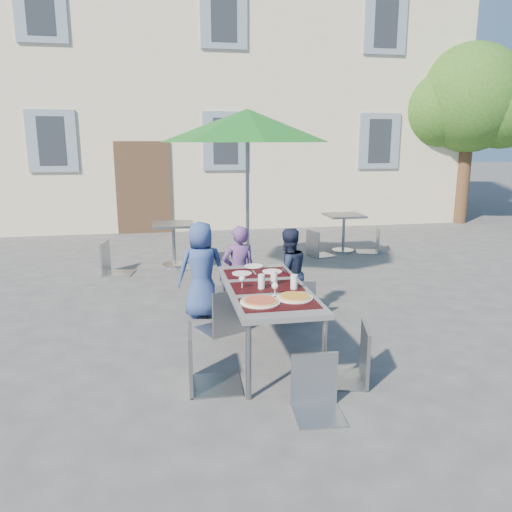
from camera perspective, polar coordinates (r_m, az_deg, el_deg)
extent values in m
plane|color=#424244|center=(5.60, 6.67, -10.22)|extent=(90.00, 90.00, 0.00)
cube|color=beige|center=(16.53, -5.44, 17.45)|extent=(13.00, 8.00, 7.00)
cube|color=#463121|center=(12.43, -12.73, 7.60)|extent=(1.30, 0.06, 2.20)
cube|color=gray|center=(12.60, -22.30, 12.06)|extent=(1.10, 0.06, 1.40)
cube|color=#262B33|center=(12.59, -22.32, 12.05)|extent=(0.60, 0.04, 1.10)
cube|color=gray|center=(12.91, -23.47, 24.53)|extent=(1.10, 0.06, 1.40)
cube|color=#262B33|center=(12.89, -23.49, 24.55)|extent=(0.60, 0.04, 1.10)
cube|color=gray|center=(12.47, -3.53, 12.97)|extent=(1.10, 0.06, 1.40)
cube|color=#262B33|center=(12.45, -3.52, 12.97)|extent=(0.60, 0.04, 1.10)
cube|color=gray|center=(12.78, -3.72, 25.63)|extent=(1.10, 0.06, 1.40)
cube|color=#262B33|center=(12.76, -3.71, 25.65)|extent=(0.60, 0.04, 1.10)
cube|color=gray|center=(13.57, 13.91, 12.63)|extent=(1.10, 0.06, 1.40)
cube|color=#262B33|center=(13.55, 13.94, 12.63)|extent=(0.60, 0.04, 1.10)
cube|color=gray|center=(13.86, 14.59, 24.27)|extent=(1.10, 0.06, 1.40)
cube|color=#262B33|center=(13.84, 14.63, 24.28)|extent=(0.60, 0.04, 1.10)
cylinder|color=#4F3522|center=(14.82, 22.63, 8.92)|extent=(0.36, 0.36, 2.80)
sphere|color=#245216|center=(14.84, 23.29, 16.24)|extent=(2.80, 2.80, 2.80)
sphere|color=#245216|center=(14.66, 19.82, 15.39)|extent=(2.00, 2.00, 2.00)
sphere|color=#245216|center=(14.89, 26.42, 15.16)|extent=(2.20, 2.20, 2.20)
sphere|color=#245216|center=(15.49, 22.83, 17.96)|extent=(1.80, 1.80, 1.80)
cube|color=#46464B|center=(5.09, 1.23, -3.81)|extent=(0.80, 1.85, 0.05)
cylinder|color=gray|center=(4.37, -0.86, -12.00)|extent=(0.05, 0.05, 0.70)
cylinder|color=gray|center=(4.53, 7.82, -11.22)|extent=(0.05, 0.05, 0.70)
cylinder|color=gray|center=(5.97, -3.72, -5.07)|extent=(0.05, 0.05, 0.70)
cylinder|color=gray|center=(6.08, 2.68, -4.70)|extent=(0.05, 0.05, 0.70)
cube|color=black|center=(4.57, 2.66, -5.43)|extent=(0.70, 0.42, 0.01)
cube|color=black|center=(5.08, 1.24, -3.51)|extent=(0.70, 0.42, 0.01)
cube|color=black|center=(5.60, 0.07, -1.94)|extent=(0.70, 0.42, 0.01)
cylinder|color=white|center=(4.58, 0.47, -5.28)|extent=(0.37, 0.37, 0.01)
cylinder|color=tan|center=(4.57, 0.47, -5.14)|extent=(0.33, 0.33, 0.01)
cylinder|color=#9D2B0F|center=(4.57, 0.47, -5.04)|extent=(0.29, 0.29, 0.01)
cylinder|color=white|center=(4.71, 4.43, -4.77)|extent=(0.35, 0.35, 0.01)
cylinder|color=tan|center=(4.71, 4.43, -4.63)|extent=(0.31, 0.31, 0.01)
cylinder|color=#9F450A|center=(4.71, 4.43, -4.54)|extent=(0.27, 0.27, 0.01)
cylinder|color=silver|center=(4.99, 0.63, -2.96)|extent=(0.07, 0.07, 0.15)
cylinder|color=silver|center=(5.13, 2.07, -2.52)|extent=(0.07, 0.07, 0.15)
cylinder|color=silver|center=(4.99, 4.36, -2.99)|extent=(0.07, 0.07, 0.15)
cylinder|color=silver|center=(5.03, -1.60, -3.72)|extent=(0.06, 0.06, 0.00)
cylinder|color=silver|center=(5.02, -1.60, -3.30)|extent=(0.01, 0.01, 0.08)
sphere|color=silver|center=(5.00, -1.60, -2.64)|extent=(0.06, 0.06, 0.06)
cylinder|color=silver|center=(4.79, 2.16, -4.56)|extent=(0.06, 0.06, 0.00)
cylinder|color=silver|center=(4.78, 2.17, -4.12)|extent=(0.01, 0.01, 0.08)
sphere|color=silver|center=(4.77, 2.17, -3.43)|extent=(0.06, 0.06, 0.06)
cylinder|color=white|center=(5.56, -1.61, -1.99)|extent=(0.22, 0.22, 0.01)
cube|color=#B7BABF|center=(5.58, -0.19, -1.94)|extent=(0.02, 0.18, 0.00)
cylinder|color=white|center=(5.64, 1.86, -1.77)|extent=(0.22, 0.22, 0.01)
cube|color=#B7BABF|center=(5.67, 3.24, -1.72)|extent=(0.02, 0.18, 0.00)
cylinder|color=white|center=(5.88, -0.24, -1.14)|extent=(0.22, 0.22, 0.01)
cube|color=#B7BABF|center=(5.91, 1.09, -1.10)|extent=(0.02, 0.18, 0.00)
imported|color=navy|center=(6.33, -6.24, -1.58)|extent=(0.64, 0.46, 1.23)
imported|color=#5A3874|center=(6.26, -1.98, -1.87)|extent=(0.47, 0.34, 1.19)
imported|color=#192039|center=(6.28, 3.64, -1.99)|extent=(0.63, 0.46, 1.15)
cube|color=gray|center=(5.88, -4.17, -3.96)|extent=(0.60, 0.60, 0.03)
cube|color=gray|center=(5.63, -3.08, -1.86)|extent=(0.43, 0.22, 0.54)
cylinder|color=gray|center=(6.21, -3.52, -5.42)|extent=(0.02, 0.02, 0.48)
cylinder|color=gray|center=(6.03, -6.68, -6.07)|extent=(0.02, 0.02, 0.48)
cylinder|color=gray|center=(5.90, -1.52, -6.40)|extent=(0.02, 0.02, 0.48)
cylinder|color=gray|center=(5.71, -4.79, -7.13)|extent=(0.02, 0.02, 0.48)
cube|color=gray|center=(6.32, -2.62, -3.49)|extent=(0.49, 0.49, 0.03)
cube|color=gray|center=(6.09, -3.02, -1.93)|extent=(0.36, 0.16, 0.45)
cylinder|color=gray|center=(6.50, -0.88, -4.92)|extent=(0.02, 0.02, 0.40)
cylinder|color=gray|center=(6.57, -3.66, -4.75)|extent=(0.02, 0.02, 0.40)
cylinder|color=gray|center=(6.20, -1.47, -5.82)|extent=(0.02, 0.02, 0.40)
cylinder|color=gray|center=(6.27, -4.38, -5.63)|extent=(0.02, 0.02, 0.40)
cube|color=#91969C|center=(6.40, 4.73, -2.80)|extent=(0.50, 0.50, 0.03)
cube|color=#91969C|center=(6.14, 4.94, -1.03)|extent=(0.43, 0.11, 0.51)
cylinder|color=#91969C|center=(6.66, 6.13, -4.31)|extent=(0.02, 0.02, 0.45)
cylinder|color=#91969C|center=(6.63, 2.97, -4.33)|extent=(0.02, 0.02, 0.45)
cylinder|color=#91969C|center=(6.32, 6.50, -5.30)|extent=(0.02, 0.02, 0.45)
cylinder|color=#91969C|center=(6.28, 3.16, -5.33)|extent=(0.02, 0.02, 0.45)
cube|color=gray|center=(4.54, -4.73, -8.97)|extent=(0.49, 0.49, 0.03)
cube|color=gray|center=(4.44, -7.67, -5.74)|extent=(0.06, 0.47, 0.56)
cylinder|color=gray|center=(4.48, -1.90, -12.86)|extent=(0.02, 0.02, 0.49)
cylinder|color=gray|center=(4.84, -2.38, -10.81)|extent=(0.02, 0.02, 0.49)
cylinder|color=gray|center=(4.46, -7.16, -13.07)|extent=(0.02, 0.02, 0.49)
cylinder|color=gray|center=(4.82, -7.21, -10.99)|extent=(0.02, 0.02, 0.49)
cube|color=gray|center=(4.71, 9.85, -8.51)|extent=(0.56, 0.56, 0.03)
cube|color=gray|center=(4.65, 12.63, -5.42)|extent=(0.15, 0.44, 0.54)
cylinder|color=gray|center=(4.97, 7.27, -10.34)|extent=(0.02, 0.02, 0.47)
cylinder|color=gray|center=(4.62, 7.49, -12.24)|extent=(0.02, 0.02, 0.47)
cylinder|color=gray|center=(5.01, 11.79, -10.35)|extent=(0.02, 0.02, 0.47)
cylinder|color=gray|center=(4.65, 12.37, -12.23)|extent=(0.02, 0.02, 0.47)
cube|color=gray|center=(4.12, 7.33, -12.60)|extent=(0.43, 0.43, 0.03)
cube|color=gray|center=(4.19, 6.83, -8.59)|extent=(0.40, 0.06, 0.47)
cylinder|color=gray|center=(4.04, 5.36, -16.57)|extent=(0.02, 0.02, 0.42)
cylinder|color=gray|center=(4.11, 10.19, -16.14)|extent=(0.02, 0.02, 0.42)
cylinder|color=gray|center=(4.33, 4.46, -14.38)|extent=(0.02, 0.02, 0.42)
cylinder|color=gray|center=(4.40, 8.94, -14.04)|extent=(0.02, 0.02, 0.42)
cylinder|color=#B7BABF|center=(7.95, -0.94, -2.66)|extent=(0.50, 0.50, 0.11)
cylinder|color=gray|center=(7.71, -0.98, 5.85)|extent=(0.06, 0.06, 2.48)
cone|color=#16651E|center=(7.65, -1.01, 14.69)|extent=(2.58, 2.58, 0.48)
cylinder|color=#B7BABF|center=(9.13, -9.28, -0.97)|extent=(0.44, 0.44, 0.04)
cylinder|color=gray|center=(9.06, -9.36, 1.13)|extent=(0.06, 0.06, 0.72)
cube|color=gray|center=(8.99, -9.45, 3.58)|extent=(0.72, 0.72, 0.04)
cube|color=#93989F|center=(8.68, -15.54, 1.26)|extent=(0.55, 0.55, 0.03)
cube|color=#93989F|center=(8.69, -17.07, 3.06)|extent=(0.12, 0.47, 0.56)
cylinder|color=#93989F|center=(8.49, -14.50, -0.72)|extent=(0.02, 0.02, 0.49)
cylinder|color=#93989F|center=(8.87, -13.84, -0.10)|extent=(0.02, 0.02, 0.49)
cylinder|color=#93989F|center=(8.60, -17.09, -0.70)|extent=(0.02, 0.02, 0.49)
cylinder|color=#93989F|center=(8.98, -16.33, -0.09)|extent=(0.02, 0.02, 0.49)
cube|color=gray|center=(8.86, -7.99, 1.28)|extent=(0.48, 0.48, 0.03)
cube|color=gray|center=(8.87, -6.89, 2.86)|extent=(0.13, 0.38, 0.47)
cylinder|color=gray|center=(9.02, -9.29, 0.05)|extent=(0.02, 0.02, 0.41)
cylinder|color=gray|center=(8.70, -8.66, -0.40)|extent=(0.02, 0.02, 0.41)
cylinder|color=gray|center=(9.11, -7.27, 0.25)|extent=(0.02, 0.02, 0.41)
cylinder|color=gray|center=(8.80, -6.57, -0.18)|extent=(0.02, 0.02, 0.41)
cylinder|color=#B7BABF|center=(10.32, 9.89, 0.62)|extent=(0.44, 0.44, 0.04)
cylinder|color=gray|center=(10.26, 9.96, 2.45)|extent=(0.06, 0.06, 0.71)
cube|color=gray|center=(10.19, 10.05, 4.60)|extent=(0.71, 0.71, 0.04)
cube|color=gray|center=(9.80, 7.53, 2.67)|extent=(0.53, 0.53, 0.03)
cube|color=gray|center=(9.64, 6.56, 4.08)|extent=(0.15, 0.42, 0.51)
cylinder|color=gray|center=(9.80, 8.99, 1.22)|extent=(0.02, 0.02, 0.45)
cylinder|color=gray|center=(10.10, 7.76, 1.61)|extent=(0.02, 0.02, 0.45)
cylinder|color=gray|center=(9.59, 7.19, 1.02)|extent=(0.02, 0.02, 0.45)
cylinder|color=gray|center=(9.89, 6.00, 1.42)|extent=(0.02, 0.02, 0.45)
cube|color=gray|center=(10.28, 12.68, 2.90)|extent=(0.53, 0.53, 0.03)
cube|color=gray|center=(10.26, 13.87, 4.25)|extent=(0.16, 0.41, 0.50)
cylinder|color=gray|center=(10.48, 11.55, 1.86)|extent=(0.02, 0.02, 0.44)
cylinder|color=gray|center=(10.13, 11.69, 1.47)|extent=(0.02, 0.02, 0.44)
cylinder|color=gray|center=(10.52, 13.52, 1.80)|extent=(0.02, 0.02, 0.44)
cylinder|color=gray|center=(10.16, 13.72, 1.40)|extent=(0.02, 0.02, 0.44)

